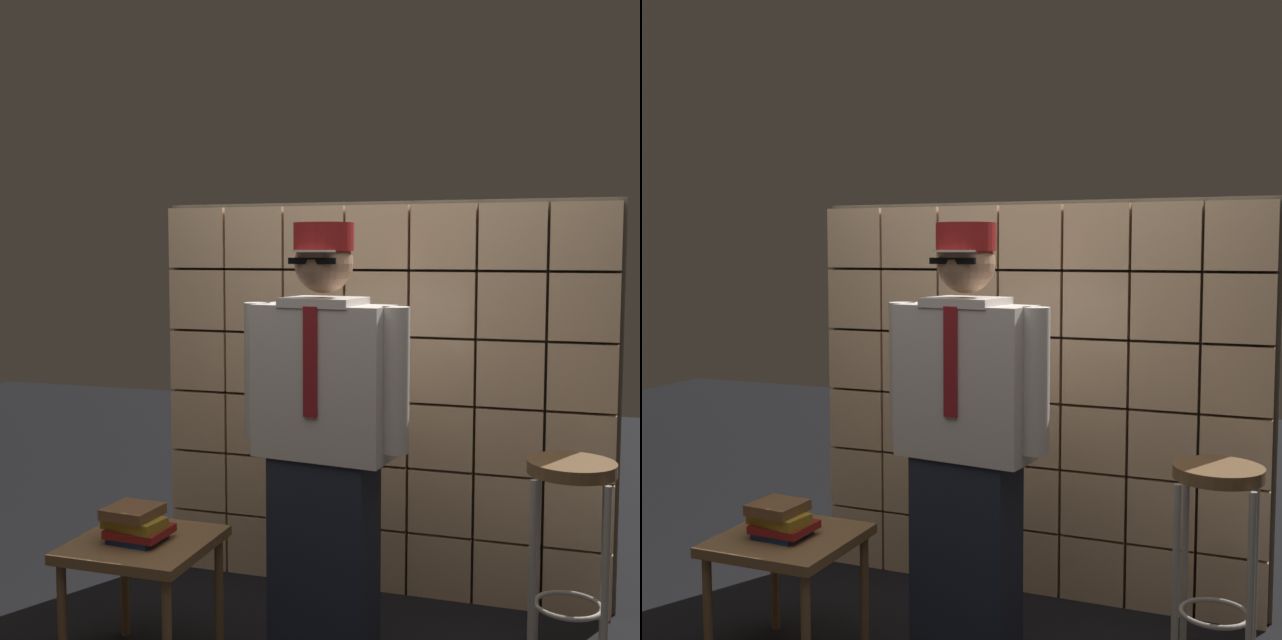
% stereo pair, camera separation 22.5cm
% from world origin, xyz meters
% --- Properties ---
extents(glass_block_wall, '(2.20, 0.10, 1.89)m').
position_xyz_m(glass_block_wall, '(0.00, 1.18, 0.93)').
color(glass_block_wall, '#E0B78C').
rests_on(glass_block_wall, ground).
extents(standing_person, '(0.70, 0.32, 1.74)m').
position_xyz_m(standing_person, '(-0.02, 0.38, 0.91)').
color(standing_person, '#1E2333').
rests_on(standing_person, ground).
extents(bar_stool, '(0.34, 0.34, 0.83)m').
position_xyz_m(bar_stool, '(0.90, 0.66, 0.61)').
color(bar_stool, brown).
rests_on(bar_stool, ground).
extents(side_table, '(0.52, 0.52, 0.52)m').
position_xyz_m(side_table, '(-0.68, 0.14, 0.45)').
color(side_table, brown).
rests_on(side_table, ground).
extents(book_stack, '(0.25, 0.20, 0.14)m').
position_xyz_m(book_stack, '(-0.69, 0.11, 0.59)').
color(book_stack, navy).
rests_on(book_stack, side_table).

